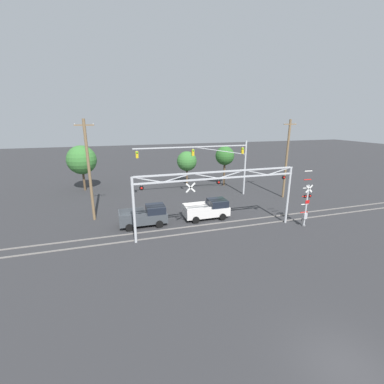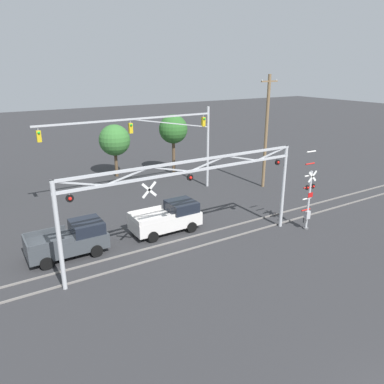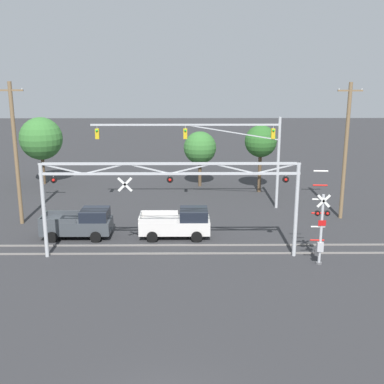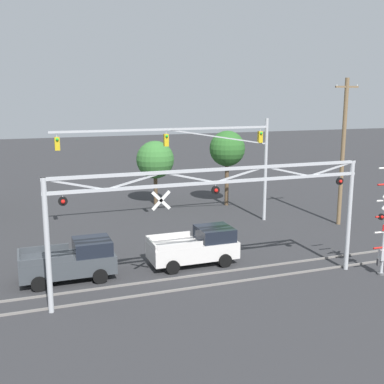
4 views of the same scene
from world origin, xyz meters
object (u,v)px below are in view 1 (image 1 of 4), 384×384
Objects in this scene: utility_pole_right at (287,159)px; background_tree_beyond_span at (225,156)px; crossing_gantry at (218,188)px; pickup_truck_lead at (208,209)px; crossing_signal_mast at (306,206)px; background_tree_far_left_verge at (82,160)px; traffic_signal_span at (218,158)px; background_tree_far_right_verge at (187,161)px; pickup_truck_following at (146,216)px; utility_pole_left at (89,170)px.

background_tree_beyond_span is at bearing 121.64° from utility_pole_right.
crossing_gantry is 4.81m from pickup_truck_lead.
background_tree_far_left_verge is (-21.79, 20.40, 2.40)m from crossing_signal_mast.
traffic_signal_span is 8.05m from background_tree_far_right_verge.
pickup_truck_lead is (-3.88, -6.98, -4.29)m from traffic_signal_span.
background_tree_far_left_verge is (-25.82, 11.50, -0.72)m from utility_pole_right.
utility_pole_right is at bearing 18.61° from pickup_truck_lead.
background_tree_far_right_verge reaches higher than pickup_truck_following.
background_tree_far_left_verge is (-17.44, 8.65, -0.76)m from traffic_signal_span.
crossing_gantry is at bearing -97.00° from background_tree_far_right_verge.
background_tree_beyond_span reaches higher than pickup_truck_following.
utility_pole_right is 1.64× the size of background_tree_beyond_span.
pickup_truck_lead is 12.69m from utility_pole_left.
utility_pole_left is at bearing -80.97° from background_tree_far_left_verge.
traffic_signal_span is 3.18× the size of pickup_truck_lead.
traffic_signal_span reaches higher than pickup_truck_lead.
utility_pole_right reaches higher than background_tree_far_left_verge.
utility_pole_right is 28.28m from background_tree_far_left_verge.
traffic_signal_span is 2.43× the size of background_tree_beyond_span.
crossing_signal_mast is 1.05× the size of background_tree_far_right_verge.
pickup_truck_following is 0.45× the size of utility_pole_right.
utility_pole_right reaches higher than crossing_gantry.
utility_pole_right is (18.84, 4.11, 4.25)m from pickup_truck_following.
traffic_signal_span is (4.30, 10.47, 1.01)m from crossing_gantry.
crossing_gantry reaches higher than crossing_signal_mast.
utility_pole_left is at bearing 165.35° from pickup_truck_lead.
crossing_gantry is 23.20m from background_tree_far_left_verge.
utility_pole_left reaches higher than pickup_truck_lead.
pickup_truck_lead and pickup_truck_following have the same top height.
crossing_signal_mast is 9.57m from pickup_truck_lead.
crossing_gantry is 2.73× the size of crossing_signal_mast.
crossing_gantry is 12.94m from utility_pole_left.
pickup_truck_lead is 14.74m from background_tree_beyond_span.
background_tree_far_right_verge is (-2.08, 7.62, -1.52)m from traffic_signal_span.
background_tree_far_right_verge is at bearing 83.00° from crossing_gantry.
pickup_truck_lead is 6.58m from pickup_truck_following.
background_tree_far_left_verge is 1.24× the size of background_tree_far_right_verge.
pickup_truck_following is 18.85m from background_tree_beyond_span.
traffic_signal_span reaches higher than background_tree_far_left_verge.
crossing_signal_mast is 12.92m from traffic_signal_span.
background_tree_beyond_span is at bearing 57.80° from traffic_signal_span.
background_tree_beyond_span is (7.64, 15.78, 0.42)m from crossing_gantry.
utility_pole_right is at bearing 2.66° from utility_pole_left.
pickup_truck_following is at bearing 179.85° from pickup_truck_lead.
crossing_gantry is 2.86× the size of background_tree_far_right_verge.
utility_pole_left is 23.84m from utility_pole_right.
background_tree_far_right_verge is (-10.45, 10.48, -1.48)m from utility_pole_right.
utility_pole_right is 14.87m from background_tree_far_right_verge.
pickup_truck_lead is 0.46× the size of utility_pole_left.
background_tree_far_left_verge reaches higher than pickup_truck_following.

